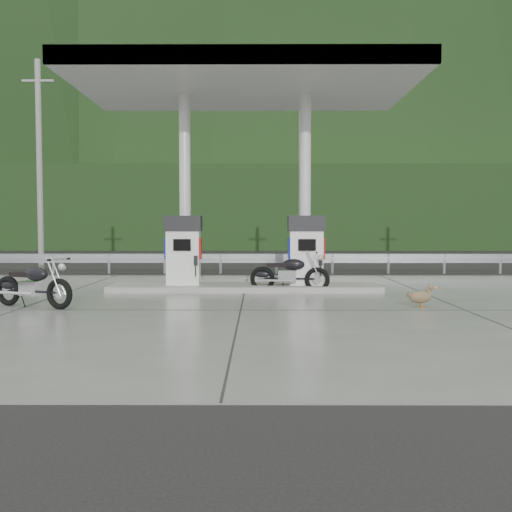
{
  "coord_description": "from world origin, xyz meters",
  "views": [
    {
      "loc": [
        0.36,
        -12.33,
        1.7
      ],
      "look_at": [
        0.3,
        1.0,
        1.0
      ],
      "focal_mm": 40.0,
      "sensor_mm": 36.0,
      "label": 1
    }
  ],
  "objects_px": {
    "gas_pump_left": "(183,250)",
    "duck": "(420,297)",
    "motorcycle_left": "(33,286)",
    "motorcycle_right": "(290,274)",
    "gas_pump_right": "(306,250)"
  },
  "relations": [
    {
      "from": "motorcycle_left",
      "to": "duck",
      "type": "height_order",
      "value": "motorcycle_left"
    },
    {
      "from": "gas_pump_left",
      "to": "gas_pump_right",
      "type": "height_order",
      "value": "same"
    },
    {
      "from": "duck",
      "to": "gas_pump_right",
      "type": "bearing_deg",
      "value": 117.92
    },
    {
      "from": "gas_pump_left",
      "to": "motorcycle_right",
      "type": "distance_m",
      "value": 2.83
    },
    {
      "from": "gas_pump_left",
      "to": "duck",
      "type": "bearing_deg",
      "value": -30.18
    },
    {
      "from": "gas_pump_left",
      "to": "duck",
      "type": "distance_m",
      "value": 6.2
    },
    {
      "from": "motorcycle_right",
      "to": "gas_pump_left",
      "type": "bearing_deg",
      "value": -175.69
    },
    {
      "from": "motorcycle_left",
      "to": "motorcycle_right",
      "type": "xyz_separation_m",
      "value": [
        5.47,
        2.87,
        0.0
      ]
    },
    {
      "from": "motorcycle_left",
      "to": "duck",
      "type": "distance_m",
      "value": 8.02
    },
    {
      "from": "motorcycle_left",
      "to": "motorcycle_right",
      "type": "relative_size",
      "value": 0.99
    },
    {
      "from": "gas_pump_right",
      "to": "motorcycle_right",
      "type": "bearing_deg",
      "value": -151.23
    },
    {
      "from": "motorcycle_right",
      "to": "duck",
      "type": "bearing_deg",
      "value": -38.76
    },
    {
      "from": "gas_pump_left",
      "to": "motorcycle_right",
      "type": "xyz_separation_m",
      "value": [
        2.76,
        -0.24,
        -0.6
      ]
    },
    {
      "from": "duck",
      "to": "motorcycle_right",
      "type": "bearing_deg",
      "value": 125.49
    },
    {
      "from": "motorcycle_left",
      "to": "motorcycle_right",
      "type": "distance_m",
      "value": 6.18
    }
  ]
}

